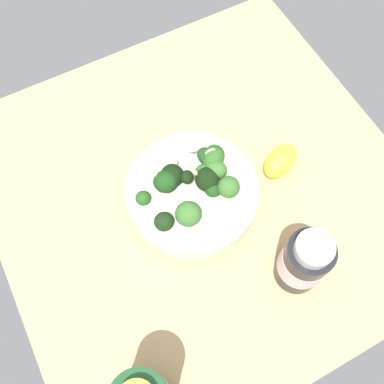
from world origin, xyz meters
TOP-DOWN VIEW (x-y plane):
  - ground_plane at (0.00, 0.00)cm, footprint 70.49×70.49cm
  - bowl_of_broccoli at (2.53, 1.37)cm, footprint 21.92×21.92cm
  - lemon_wedge at (-14.13, 2.67)cm, footprint 8.67×7.02cm
  - bottle_tall at (-6.23, 20.24)cm, footprint 7.20×7.20cm

SIDE VIEW (x-z plane):
  - ground_plane at x=0.00cm, z-range -4.58..0.00cm
  - lemon_wedge at x=-14.13cm, z-range 0.00..4.76cm
  - bowl_of_broccoli at x=2.53cm, z-range -1.11..8.73cm
  - bottle_tall at x=-6.23cm, z-range -0.44..13.07cm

